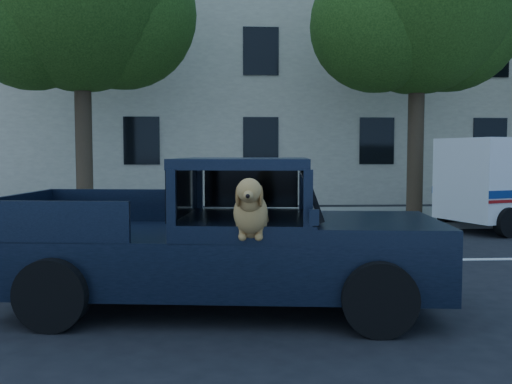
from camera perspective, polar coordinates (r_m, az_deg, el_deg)
ground at (r=6.14m, az=0.30°, el=-13.18°), size 120.00×120.00×0.00m
far_sidewalk at (r=15.15m, az=-2.12°, el=-2.59°), size 60.00×4.00×0.15m
lane_stripes at (r=9.73m, az=10.79°, el=-6.78°), size 21.60×0.14×0.01m
street_tree_left at (r=16.34m, az=-16.97°, el=17.63°), size 6.00×5.20×8.60m
street_tree_mid at (r=16.85m, az=15.99°, el=17.23°), size 6.00×5.20×8.60m
building_main at (r=22.77m, az=5.04°, el=10.76°), size 26.00×6.00×9.00m
pickup_truck at (r=6.65m, az=-3.95°, el=-6.60°), size 5.06×2.77×1.74m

